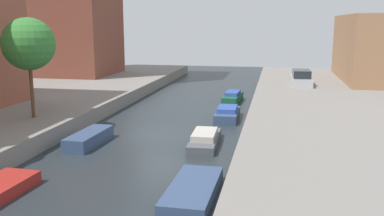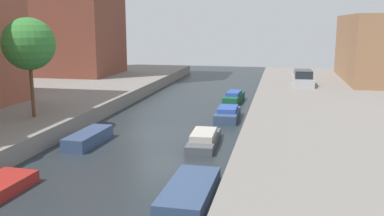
# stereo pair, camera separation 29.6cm
# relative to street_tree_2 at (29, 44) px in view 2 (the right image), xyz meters

# --- Properties ---
(ground_plane) EXTENTS (84.00, 84.00, 0.00)m
(ground_plane) POSITION_rel_street_tree_2_xyz_m (7.49, 1.15, -5.34)
(ground_plane) COLOR #232B30
(street_tree_2) EXTENTS (3.06, 3.06, 5.88)m
(street_tree_2) POSITION_rel_street_tree_2_xyz_m (0.00, 0.00, 0.00)
(street_tree_2) COLOR brown
(street_tree_2) RESTS_ON quay_left
(parked_car) EXTENTS (1.86, 4.71, 1.40)m
(parked_car) POSITION_rel_street_tree_2_xyz_m (16.40, 17.25, -3.76)
(parked_car) COLOR #B7B7BC
(parked_car) RESTS_ON quay_right
(moored_boat_left_2) EXTENTS (1.39, 3.81, 0.70)m
(moored_boat_left_2) POSITION_rel_street_tree_2_xyz_m (4.23, -1.58, -4.99)
(moored_boat_left_2) COLOR #33476B
(moored_boat_left_2) RESTS_ON ground_plane
(moored_boat_right_1) EXTENTS (1.75, 4.42, 0.52)m
(moored_boat_right_1) POSITION_rel_street_tree_2_xyz_m (11.21, -7.59, -5.07)
(moored_boat_right_1) COLOR #33476B
(moored_boat_right_1) RESTS_ON ground_plane
(moored_boat_right_2) EXTENTS (1.59, 4.37, 0.78)m
(moored_boat_right_2) POSITION_rel_street_tree_2_xyz_m (10.46, -0.45, -5.01)
(moored_boat_right_2) COLOR #4C5156
(moored_boat_right_2) RESTS_ON ground_plane
(moored_boat_right_3) EXTENTS (1.55, 3.88, 0.89)m
(moored_boat_right_3) POSITION_rel_street_tree_2_xyz_m (10.94, 6.13, -4.95)
(moored_boat_right_3) COLOR #33476B
(moored_boat_right_3) RESTS_ON ground_plane
(moored_boat_right_4) EXTENTS (1.50, 4.04, 0.94)m
(moored_boat_right_4) POSITION_rel_street_tree_2_xyz_m (10.64, 12.72, -4.93)
(moored_boat_right_4) COLOR #195638
(moored_boat_right_4) RESTS_ON ground_plane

